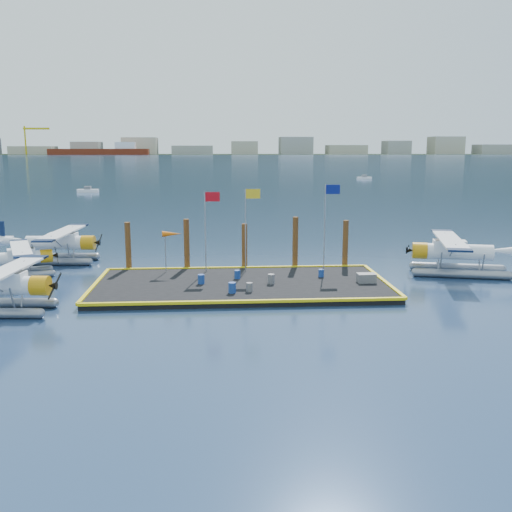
{
  "coord_description": "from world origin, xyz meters",
  "views": [
    {
      "loc": [
        -1.63,
        -38.5,
        9.57
      ],
      "look_at": [
        1.17,
        2.0,
        1.89
      ],
      "focal_mm": 40.0,
      "sensor_mm": 36.0,
      "label": 1
    }
  ],
  "objects_px": {
    "drum_2": "(271,279)",
    "flagpole_red": "(208,219)",
    "drum_1": "(249,287)",
    "crate": "(366,278)",
    "drum_4": "(321,273)",
    "seaplane_c": "(59,245)",
    "seaplane_d": "(455,254)",
    "piling_0": "(128,248)",
    "drum_0": "(201,279)",
    "drum_3": "(232,288)",
    "seaplane_b": "(17,260)",
    "drum_5": "(237,274)",
    "piling_4": "(345,245)",
    "piling_1": "(187,246)",
    "flagpole_yellow": "(248,217)",
    "flagpole_blue": "(327,214)",
    "piling_3": "(295,244)",
    "windsock": "(171,235)",
    "piling_2": "(245,248)",
    "seaplane_a": "(0,288)"
  },
  "relations": [
    {
      "from": "drum_2",
      "to": "flagpole_red",
      "type": "relative_size",
      "value": 0.11
    },
    {
      "from": "drum_1",
      "to": "crate",
      "type": "distance_m",
      "value": 8.51
    },
    {
      "from": "drum_4",
      "to": "seaplane_c",
      "type": "bearing_deg",
      "value": 157.52
    },
    {
      "from": "seaplane_d",
      "to": "drum_2",
      "type": "bearing_deg",
      "value": 118.9
    },
    {
      "from": "drum_1",
      "to": "crate",
      "type": "bearing_deg",
      "value": 13.76
    },
    {
      "from": "piling_0",
      "to": "drum_1",
      "type": "bearing_deg",
      "value": -41.7
    },
    {
      "from": "drum_0",
      "to": "drum_3",
      "type": "bearing_deg",
      "value": -52.59
    },
    {
      "from": "seaplane_c",
      "to": "drum_1",
      "type": "xyz_separation_m",
      "value": [
        15.45,
        -12.57,
        -0.86
      ]
    },
    {
      "from": "seaplane_b",
      "to": "drum_0",
      "type": "bearing_deg",
      "value": 50.15
    },
    {
      "from": "drum_5",
      "to": "piling_4",
      "type": "relative_size",
      "value": 0.15
    },
    {
      "from": "piling_1",
      "to": "flagpole_red",
      "type": "bearing_deg",
      "value": -43.15
    },
    {
      "from": "flagpole_yellow",
      "to": "flagpole_blue",
      "type": "xyz_separation_m",
      "value": [
        5.99,
        -0.0,
        0.17
      ]
    },
    {
      "from": "seaplane_d",
      "to": "drum_5",
      "type": "height_order",
      "value": "seaplane_d"
    },
    {
      "from": "seaplane_d",
      "to": "piling_1",
      "type": "relative_size",
      "value": 2.48
    },
    {
      "from": "flagpole_blue",
      "to": "piling_0",
      "type": "relative_size",
      "value": 1.62
    },
    {
      "from": "drum_3",
      "to": "piling_1",
      "type": "height_order",
      "value": "piling_1"
    },
    {
      "from": "flagpole_blue",
      "to": "piling_1",
      "type": "distance_m",
      "value": 11.12
    },
    {
      "from": "drum_5",
      "to": "piling_3",
      "type": "relative_size",
      "value": 0.14
    },
    {
      "from": "windsock",
      "to": "piling_4",
      "type": "distance_m",
      "value": 13.68
    },
    {
      "from": "seaplane_c",
      "to": "piling_2",
      "type": "bearing_deg",
      "value": 76.93
    },
    {
      "from": "flagpole_yellow",
      "to": "piling_4",
      "type": "distance_m",
      "value": 8.35
    },
    {
      "from": "flagpole_yellow",
      "to": "piling_3",
      "type": "distance_m",
      "value": 4.75
    },
    {
      "from": "drum_3",
      "to": "crate",
      "type": "relative_size",
      "value": 0.55
    },
    {
      "from": "piling_3",
      "to": "drum_1",
      "type": "bearing_deg",
      "value": -117.18
    },
    {
      "from": "seaplane_b",
      "to": "drum_5",
      "type": "distance_m",
      "value": 16.85
    },
    {
      "from": "drum_2",
      "to": "drum_3",
      "type": "distance_m",
      "value": 3.62
    },
    {
      "from": "seaplane_a",
      "to": "drum_0",
      "type": "bearing_deg",
      "value": 117.88
    },
    {
      "from": "piling_0",
      "to": "drum_4",
      "type": "bearing_deg",
      "value": -15.64
    },
    {
      "from": "seaplane_c",
      "to": "drum_2",
      "type": "height_order",
      "value": "seaplane_c"
    },
    {
      "from": "seaplane_b",
      "to": "piling_0",
      "type": "height_order",
      "value": "piling_0"
    },
    {
      "from": "seaplane_c",
      "to": "drum_3",
      "type": "distance_m",
      "value": 19.26
    },
    {
      "from": "seaplane_b",
      "to": "piling_4",
      "type": "height_order",
      "value": "piling_4"
    },
    {
      "from": "flagpole_red",
      "to": "crate",
      "type": "bearing_deg",
      "value": -21.49
    },
    {
      "from": "drum_2",
      "to": "piling_1",
      "type": "height_order",
      "value": "piling_1"
    },
    {
      "from": "crate",
      "to": "piling_4",
      "type": "relative_size",
      "value": 0.31
    },
    {
      "from": "seaplane_c",
      "to": "seaplane_d",
      "type": "relative_size",
      "value": 0.96
    },
    {
      "from": "piling_0",
      "to": "piling_2",
      "type": "xyz_separation_m",
      "value": [
        9.0,
        0.0,
        -0.1
      ]
    },
    {
      "from": "piling_3",
      "to": "piling_2",
      "type": "bearing_deg",
      "value": 180.0
    },
    {
      "from": "windsock",
      "to": "piling_0",
      "type": "xyz_separation_m",
      "value": [
        -3.47,
        1.6,
        -1.23
      ]
    },
    {
      "from": "drum_1",
      "to": "piling_3",
      "type": "bearing_deg",
      "value": 62.82
    },
    {
      "from": "seaplane_a",
      "to": "drum_5",
      "type": "xyz_separation_m",
      "value": [
        14.19,
        6.32,
        -0.79
      ]
    },
    {
      "from": "drum_0",
      "to": "flagpole_red",
      "type": "height_order",
      "value": "flagpole_red"
    },
    {
      "from": "seaplane_d",
      "to": "flagpole_yellow",
      "type": "xyz_separation_m",
      "value": [
        -15.81,
        0.59,
        2.9
      ]
    },
    {
      "from": "piling_4",
      "to": "crate",
      "type": "bearing_deg",
      "value": -88.21
    },
    {
      "from": "drum_0",
      "to": "flagpole_blue",
      "type": "xyz_separation_m",
      "value": [
        9.46,
        3.95,
        3.96
      ]
    },
    {
      "from": "drum_2",
      "to": "drum_4",
      "type": "bearing_deg",
      "value": 25.94
    },
    {
      "from": "flagpole_red",
      "to": "drum_3",
      "type": "bearing_deg",
      "value": -76.56
    },
    {
      "from": "drum_4",
      "to": "flagpole_blue",
      "type": "xyz_separation_m",
      "value": [
        0.84,
        2.42,
        4.01
      ]
    },
    {
      "from": "seaplane_a",
      "to": "drum_0",
      "type": "height_order",
      "value": "seaplane_a"
    },
    {
      "from": "seaplane_d",
      "to": "piling_2",
      "type": "xyz_separation_m",
      "value": [
        -16.01,
        2.19,
        0.29
      ]
    }
  ]
}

